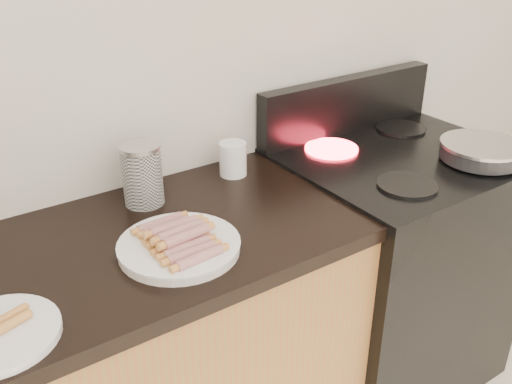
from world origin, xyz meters
TOP-DOWN VIEW (x-y plane):
  - wall_back at (0.00, 2.00)m, footprint 4.00×0.04m
  - stove at (0.78, 1.68)m, footprint 0.76×0.65m
  - stove_panel at (0.78, 1.96)m, footprint 0.76×0.06m
  - burner_near_left at (0.61, 1.51)m, footprint 0.18×0.18m
  - burner_near_right at (0.95, 1.51)m, footprint 0.18×0.18m
  - burner_far_left at (0.61, 1.84)m, footprint 0.18×0.18m
  - burner_far_right at (0.95, 1.84)m, footprint 0.18×0.18m
  - frying_pan at (0.95, 1.49)m, footprint 0.26×0.45m
  - main_plate at (-0.10, 1.59)m, footprint 0.39×0.39m
  - hotdog_pile at (-0.10, 1.59)m, footprint 0.12×0.23m
  - canister at (-0.07, 1.87)m, footprint 0.11×0.11m
  - mug at (0.24, 1.89)m, footprint 0.09×0.09m

SIDE VIEW (x-z plane):
  - stove at x=0.78m, z-range 0.00..0.91m
  - main_plate at x=-0.10m, z-range 0.90..0.92m
  - burner_near_left at x=0.61m, z-range 0.91..0.92m
  - burner_near_right at x=0.95m, z-range 0.91..0.92m
  - burner_far_left at x=0.61m, z-range 0.91..0.92m
  - burner_far_right at x=0.95m, z-range 0.91..0.92m
  - hotdog_pile at x=-0.10m, z-range 0.91..0.96m
  - frying_pan at x=0.95m, z-range 0.92..0.98m
  - mug at x=0.24m, z-range 0.90..1.01m
  - canister at x=-0.07m, z-range 0.90..1.08m
  - stove_panel at x=0.78m, z-range 0.91..1.11m
  - wall_back at x=0.00m, z-range 0.00..2.60m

